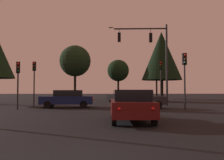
# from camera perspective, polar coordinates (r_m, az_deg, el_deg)

# --- Properties ---
(ground_plane) EXTENTS (168.00, 168.00, 0.00)m
(ground_plane) POSITION_cam_1_polar(r_m,az_deg,el_deg) (29.79, -3.10, -5.33)
(ground_plane) COLOR black
(ground_plane) RESTS_ON ground
(traffic_signal_mast_arm) EXTENTS (5.77, 0.69, 7.93)m
(traffic_signal_mast_arm) POSITION_cam_1_polar(r_m,az_deg,el_deg) (24.19, 9.15, 6.97)
(traffic_signal_mast_arm) COLOR #232326
(traffic_signal_mast_arm) RESTS_ON ground
(traffic_light_corner_left) EXTENTS (0.36, 0.39, 3.75)m
(traffic_light_corner_left) POSITION_cam_1_polar(r_m,az_deg,el_deg) (20.59, -21.10, 1.02)
(traffic_light_corner_left) COLOR #232326
(traffic_light_corner_left) RESTS_ON ground
(traffic_light_corner_right) EXTENTS (0.33, 0.37, 4.60)m
(traffic_light_corner_right) POSITION_cam_1_polar(r_m,az_deg,el_deg) (26.15, 11.29, 1.43)
(traffic_light_corner_right) COLOR #232326
(traffic_light_corner_right) RESTS_ON ground
(traffic_light_median) EXTENTS (0.30, 0.35, 4.33)m
(traffic_light_median) POSITION_cam_1_polar(r_m,az_deg,el_deg) (25.18, -17.71, 1.24)
(traffic_light_median) COLOR #232326
(traffic_light_median) RESTS_ON ground
(traffic_light_far_side) EXTENTS (0.32, 0.36, 4.35)m
(traffic_light_far_side) POSITION_cam_1_polar(r_m,az_deg,el_deg) (19.47, 16.60, 2.34)
(traffic_light_far_side) COLOR #232326
(traffic_light_far_side) RESTS_ON ground
(car_nearside_lane) EXTENTS (2.04, 4.39, 1.52)m
(car_nearside_lane) POSITION_cam_1_polar(r_m,az_deg,el_deg) (11.78, 4.46, -5.81)
(car_nearside_lane) COLOR #4C0F0F
(car_nearside_lane) RESTS_ON ground
(car_crossing_left) EXTENTS (4.58, 2.04, 1.52)m
(car_crossing_left) POSITION_cam_1_polar(r_m,az_deg,el_deg) (21.53, -10.41, -4.26)
(car_crossing_left) COLOR #0F1947
(car_crossing_left) RESTS_ON ground
(car_crossing_right) EXTENTS (4.13, 2.10, 1.52)m
(car_crossing_right) POSITION_cam_1_polar(r_m,az_deg,el_deg) (20.87, 6.78, -4.35)
(car_crossing_right) COLOR #232328
(car_crossing_right) RESTS_ON ground
(car_far_lane) EXTENTS (4.36, 4.30, 1.52)m
(car_far_lane) POSITION_cam_1_polar(r_m,az_deg,el_deg) (31.94, 2.62, -3.71)
(car_far_lane) COLOR #232328
(car_far_lane) RESTS_ON ground
(tree_behind_sign) EXTENTS (5.01, 5.01, 8.75)m
(tree_behind_sign) POSITION_cam_1_polar(r_m,az_deg,el_deg) (39.83, -8.60, 4.39)
(tree_behind_sign) COLOR black
(tree_behind_sign) RESTS_ON ground
(tree_left_far) EXTENTS (3.71, 3.71, 7.06)m
(tree_left_far) POSITION_cam_1_polar(r_m,az_deg,el_deg) (45.72, 10.35, 2.20)
(tree_left_far) COLOR black
(tree_left_far) RESTS_ON ground
(tree_right_cluster) EXTENTS (4.03, 4.03, 7.21)m
(tree_right_cluster) POSITION_cam_1_polar(r_m,az_deg,el_deg) (45.31, 1.46, 2.19)
(tree_right_cluster) COLOR black
(tree_right_cluster) RESTS_ON ground
(tree_lot_edge) EXTENTS (5.35, 5.35, 9.42)m
(tree_lot_edge) POSITION_cam_1_polar(r_m,az_deg,el_deg) (33.55, 11.48, 5.55)
(tree_lot_edge) COLOR black
(tree_lot_edge) RESTS_ON ground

